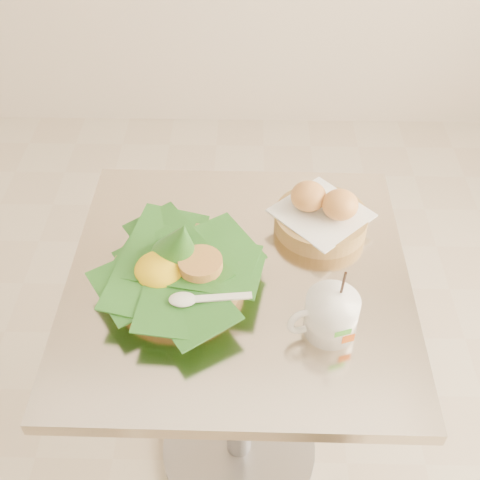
{
  "coord_description": "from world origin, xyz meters",
  "views": [
    {
      "loc": [
        0.16,
        -0.81,
        1.66
      ],
      "look_at": [
        0.14,
        0.07,
        0.82
      ],
      "focal_mm": 45.0,
      "sensor_mm": 36.0,
      "label": 1
    }
  ],
  "objects_px": {
    "coffee_mug": "(330,315)",
    "rice_basket": "(178,266)",
    "cafe_table": "(239,340)",
    "bread_basket": "(322,214)"
  },
  "relations": [
    {
      "from": "cafe_table",
      "to": "rice_basket",
      "type": "bearing_deg",
      "value": -170.35
    },
    {
      "from": "rice_basket",
      "to": "coffee_mug",
      "type": "bearing_deg",
      "value": -22.15
    },
    {
      "from": "cafe_table",
      "to": "coffee_mug",
      "type": "relative_size",
      "value": 4.4
    },
    {
      "from": "bread_basket",
      "to": "coffee_mug",
      "type": "bearing_deg",
      "value": -91.72
    },
    {
      "from": "coffee_mug",
      "to": "cafe_table",
      "type": "bearing_deg",
      "value": 140.88
    },
    {
      "from": "rice_basket",
      "to": "coffee_mug",
      "type": "relative_size",
      "value": 1.93
    },
    {
      "from": "bread_basket",
      "to": "coffee_mug",
      "type": "xyz_separation_m",
      "value": [
        -0.01,
        -0.29,
        0.01
      ]
    },
    {
      "from": "cafe_table",
      "to": "bread_basket",
      "type": "bearing_deg",
      "value": 39.76
    },
    {
      "from": "cafe_table",
      "to": "rice_basket",
      "type": "height_order",
      "value": "rice_basket"
    },
    {
      "from": "coffee_mug",
      "to": "rice_basket",
      "type": "bearing_deg",
      "value": 157.85
    }
  ]
}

